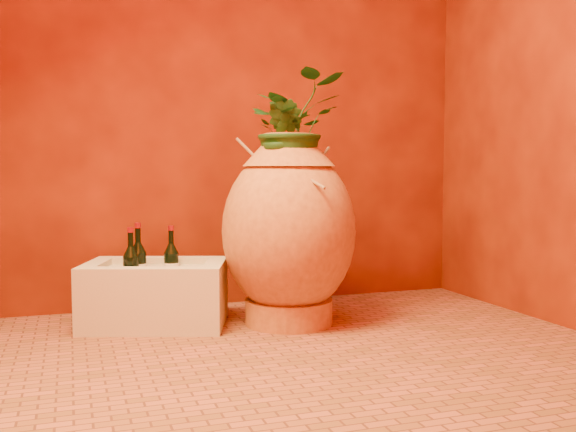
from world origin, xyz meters
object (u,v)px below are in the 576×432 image
object	(u,v)px
wine_bottle_c	(131,270)
wine_bottle_a	(138,267)
amphora	(289,230)
stone_basin	(156,295)
wine_bottle_b	(171,266)
wall_tap	(260,170)

from	to	relation	value
wine_bottle_c	wine_bottle_a	bearing A→B (deg)	59.01
amphora	wine_bottle_a	bearing A→B (deg)	163.47
stone_basin	wine_bottle_c	bearing A→B (deg)	-160.91
amphora	wine_bottle_c	world-z (taller)	amphora
stone_basin	wine_bottle_b	bearing A→B (deg)	31.29
amphora	wine_bottle_c	distance (m)	0.73
wine_bottle_a	wine_bottle_c	size ratio (longest dim) A/B	1.05
stone_basin	wine_bottle_a	world-z (taller)	wine_bottle_a
wine_bottle_b	wine_bottle_a	bearing A→B (deg)	-171.17
wine_bottle_a	wine_bottle_b	size ratio (longest dim) A/B	1.07
wine_bottle_a	wall_tap	distance (m)	0.84
wine_bottle_b	wine_bottle_c	bearing A→B (deg)	-155.44
wine_bottle_b	wall_tap	world-z (taller)	wall_tap
wall_tap	stone_basin	bearing A→B (deg)	-152.65
amphora	wine_bottle_b	size ratio (longest dim) A/B	3.00
amphora	wine_bottle_b	world-z (taller)	amphora
wine_bottle_c	stone_basin	bearing A→B (deg)	19.09
amphora	wine_bottle_a	world-z (taller)	amphora
stone_basin	wine_bottle_a	size ratio (longest dim) A/B	2.33
amphora	wine_bottle_b	xyz separation A→B (m)	(-0.51, 0.22, -0.17)
amphora	wine_bottle_a	size ratio (longest dim) A/B	2.82
wine_bottle_b	wall_tap	bearing A→B (deg)	26.69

